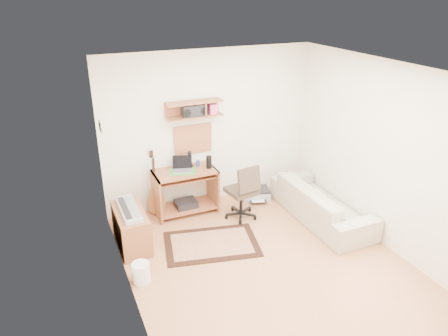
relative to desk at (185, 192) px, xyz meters
name	(u,v)px	position (x,y,z in m)	size (l,w,h in m)	color
floor	(264,261)	(0.55, -1.73, -0.38)	(3.60, 4.00, 0.01)	tan
ceiling	(273,70)	(0.55, -1.73, 2.23)	(3.60, 4.00, 0.01)	white
back_wall	(209,129)	(0.55, 0.28, 0.93)	(3.60, 0.01, 2.60)	white
left_wall	(124,202)	(-1.26, -1.73, 0.93)	(0.01, 4.00, 2.60)	white
right_wall	(381,154)	(2.35, -1.73, 0.93)	(0.01, 4.00, 2.60)	white
wall_shelf	(194,109)	(0.25, 0.15, 1.32)	(0.90, 0.25, 0.26)	#9B5B36
cork_board	(193,139)	(0.25, 0.25, 0.79)	(0.64, 0.03, 0.49)	tan
wall_photo	(100,127)	(-1.24, -0.23, 1.34)	(0.02, 0.20, 0.15)	#4C8CBF
desk	(185,192)	(0.00, 0.00, 0.00)	(1.00, 0.55, 0.75)	#9B5B36
laptop	(182,165)	(-0.04, -0.02, 0.49)	(0.31, 0.31, 0.24)	silver
speaker	(209,162)	(0.40, -0.05, 0.48)	(0.09, 0.09, 0.21)	black
desk_lamp	(191,158)	(0.17, 0.14, 0.52)	(0.09, 0.09, 0.28)	black
pencil_cup	(198,163)	(0.27, 0.10, 0.42)	(0.06, 0.06, 0.09)	navy
boombox	(194,111)	(0.24, 0.15, 1.30)	(0.38, 0.17, 0.20)	black
rug	(212,244)	(0.03, -1.07, -0.37)	(1.35, 0.90, 0.02)	tan
task_chair	(241,191)	(0.76, -0.52, 0.10)	(0.49, 0.49, 0.96)	#3A2D22
cabinet	(131,228)	(-1.03, -0.60, -0.10)	(0.40, 0.90, 0.55)	#9B5B36
music_keyboard	(129,209)	(-1.03, -0.60, 0.21)	(0.24, 0.77, 0.07)	#B2B5BA
guitar	(155,184)	(-0.46, 0.13, 0.17)	(0.29, 0.18, 1.09)	#B27437
waste_basket	(141,273)	(-1.10, -1.49, -0.24)	(0.23, 0.23, 0.27)	white
printer	(256,194)	(1.29, -0.03, -0.29)	(0.46, 0.36, 0.18)	#A5A8AA
sofa	(322,197)	(1.93, -1.07, 0.01)	(1.97, 0.58, 0.77)	#B8AD91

